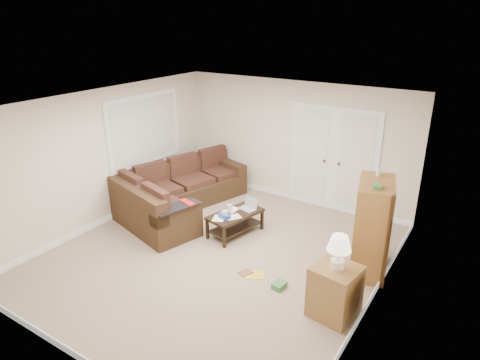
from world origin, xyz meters
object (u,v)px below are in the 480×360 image
Objects in this scene: coffee_table at (236,222)px; side_cabinet at (335,287)px; tv_armoire at (372,227)px; sectional_sofa at (175,196)px.

side_cabinet is (2.29, -1.16, 0.19)m from coffee_table.
coffee_table is at bearing 168.73° from tv_armoire.
tv_armoire is (3.87, 0.02, 0.40)m from sectional_sofa.
sectional_sofa is 3.89m from tv_armoire.
tv_armoire is 1.34m from side_cabinet.
side_cabinet is at bearing -2.78° from sectional_sofa.
tv_armoire reaches higher than coffee_table.
side_cabinet reaches higher than sectional_sofa.
sectional_sofa reaches higher than coffee_table.
coffee_table is at bearing 161.76° from side_cabinet.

